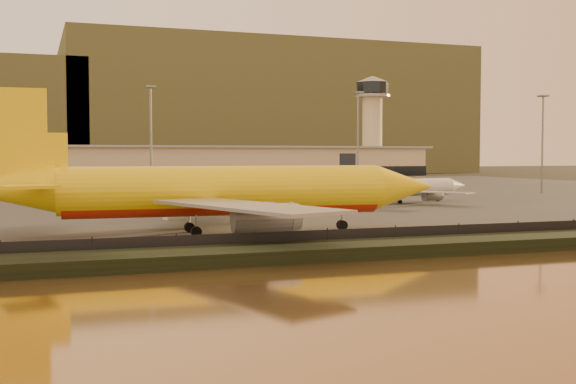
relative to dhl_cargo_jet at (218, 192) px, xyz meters
name	(u,v)px	position (x,y,z in m)	size (l,w,h in m)	color
ground	(332,237)	(13.03, -6.37, -5.54)	(900.00, 900.00, 0.00)	black
embankment	(396,248)	(13.03, -23.37, -4.84)	(320.00, 7.00, 1.40)	black
tarmac	(182,195)	(13.03, 88.63, -5.44)	(320.00, 220.00, 0.20)	#2D2D2D
perimeter_fence	(379,238)	(13.03, -19.37, -4.24)	(300.00, 0.05, 2.20)	black
terminal_building	(110,169)	(-1.49, 119.18, 0.70)	(202.00, 25.00, 12.60)	#C9AD8C
control_tower	(372,120)	(83.03, 124.63, 16.12)	(11.20, 11.20, 35.50)	#C9AD8C
apron_light_masts	(264,131)	(28.03, 68.63, 10.16)	(152.20, 12.20, 25.40)	slate
distant_hills	(59,116)	(-7.71, 333.63, 25.84)	(470.00, 160.00, 70.00)	brown
dhl_cargo_jet	(218,192)	(0.00, 0.00, 0.00)	(59.90, 58.64, 17.90)	yellow
white_narrowbody_jet	(402,188)	(50.60, 44.46, -2.27)	(35.66, 34.26, 10.30)	silver
gse_vehicle_yellow	(351,207)	(31.01, 27.08, -4.55)	(3.52, 1.58, 1.58)	yellow
gse_vehicle_white	(175,214)	(-1.30, 22.26, -4.56)	(3.51, 1.58, 1.58)	silver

